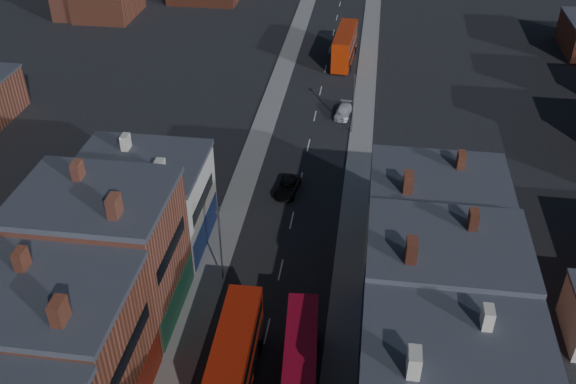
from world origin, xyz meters
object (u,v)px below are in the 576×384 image
(bus_0, at_px, (233,363))
(bus_1, at_px, (300,363))
(bus_2, at_px, (345,45))
(car_3, at_px, (343,111))
(car_2, at_px, (287,187))

(bus_0, relative_size, bus_1, 1.11)
(bus_2, height_order, car_3, bus_2)
(bus_0, relative_size, car_2, 2.46)
(car_3, bearing_deg, bus_0, -89.38)
(bus_0, distance_m, bus_1, 5.11)
(bus_1, distance_m, car_2, 26.85)
(car_2, height_order, car_3, car_2)
(bus_1, height_order, car_3, bus_1)
(car_2, bearing_deg, bus_1, -72.92)
(bus_2, relative_size, car_3, 2.58)
(bus_0, xyz_separation_m, bus_2, (4.18, 65.39, -0.04))
(bus_2, xyz_separation_m, car_3, (1.12, -18.65, -2.10))
(bus_2, xyz_separation_m, car_2, (-3.88, -38.02, -2.09))
(bus_1, height_order, car_2, bus_1)
(car_2, bearing_deg, bus_2, 91.15)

